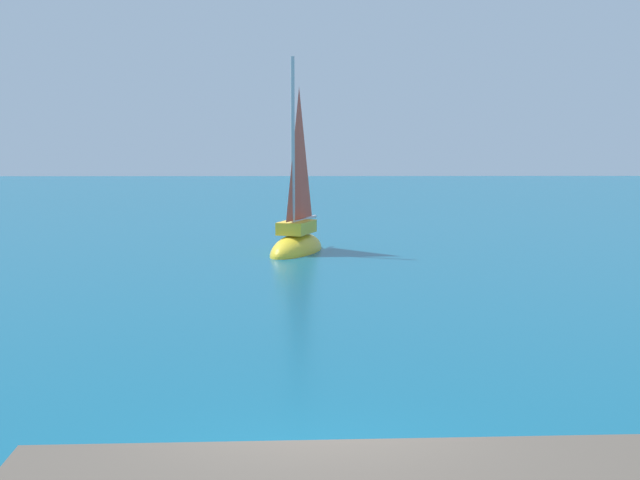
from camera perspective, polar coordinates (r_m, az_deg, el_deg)
name	(u,v)px	position (r m, az deg, el deg)	size (l,w,h in m)	color
sailboat_near	(297,241)	(29.48, -1.54, -0.07)	(2.44, 3.99, 7.20)	yellow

